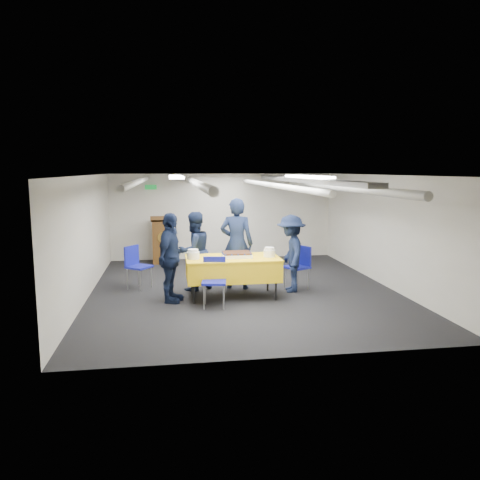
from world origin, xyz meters
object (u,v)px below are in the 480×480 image
sailor_b (194,251)px  sailor_c (170,258)px  chair_near (214,276)px  serving_table (233,268)px  sailor_d (291,253)px  sailor_a (237,244)px  podium (163,240)px  chair_right (300,263)px  sheet_cake (237,255)px  chair_left (136,263)px

sailor_b → sailor_c: sailor_c is taller
chair_near → serving_table: bearing=52.2°
sailor_c → sailor_d: size_ratio=1.07×
sailor_a → sailor_c: size_ratio=1.13×
podium → chair_right: bearing=-48.2°
sheet_cake → chair_left: chair_left is taller
chair_near → sailor_c: 0.89m
chair_left → chair_near: bearing=-45.6°
sailor_b → serving_table: bearing=103.5°
sheet_cake → sailor_a: (0.09, 0.64, 0.11)m
chair_left → sailor_b: sailor_b is taller
sheet_cake → sailor_b: sailor_b is taller
sailor_d → sailor_b: bearing=-95.7°
sailor_a → sailor_b: bearing=17.4°
chair_right → sailor_b: sailor_b is taller
chair_right → sailor_a: sailor_a is taller
chair_right → chair_left: bearing=171.0°
sailor_b → sailor_d: size_ratio=1.03×
podium → chair_left: size_ratio=1.44×
podium → chair_right: 4.16m
sheet_cake → chair_left: (-1.94, 0.96, -0.29)m
chair_right → sailor_d: bearing=-140.8°
sailor_b → sailor_d: bearing=135.3°
chair_near → sailor_a: size_ratio=0.47×
sailor_a → sailor_d: bearing=176.6°
podium → sailor_a: bearing=-62.6°
sailor_c → chair_right: bearing=-57.8°
sheet_cake → sailor_c: sailor_c is taller
sailor_a → serving_table: bearing=93.7°
sailor_b → chair_left: bearing=-46.6°
podium → sailor_c: sailor_c is taller
chair_near → sailor_d: 1.79m
chair_near → chair_left: bearing=134.4°
chair_right → serving_table: bearing=-162.6°
serving_table → chair_near: (-0.40, -0.52, -0.03)m
sheet_cake → podium: podium is taller
chair_near → chair_right: (1.84, 0.97, 0.00)m
chair_near → sailor_b: 1.25m
chair_near → sailor_a: sailor_a is taller
podium → sailor_d: bearing=-52.6°
sailor_b → sailor_c: (-0.48, -0.83, 0.03)m
serving_table → sailor_d: (1.20, 0.25, 0.21)m
podium → chair_left: bearing=-101.8°
sailor_a → sailor_c: (-1.34, -0.82, -0.10)m
chair_near → sailor_c: size_ratio=0.53×
chair_left → chair_right: bearing=-9.0°
chair_near → sailor_c: bearing=154.7°
sheet_cake → sailor_d: sailor_d is taller
chair_right → chair_near: bearing=-152.3°
sheet_cake → chair_left: 2.18m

